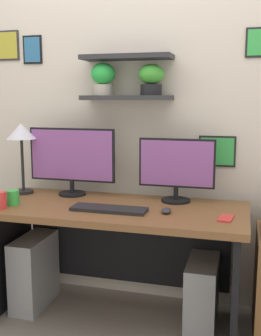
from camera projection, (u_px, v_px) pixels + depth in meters
ground_plane at (113, 321)px, 2.64m from camera, size 8.00×8.00×0.00m
back_wall_assembly at (132, 103)px, 2.83m from camera, size 4.40×0.24×2.70m
desk at (115, 237)px, 2.60m from camera, size 1.60×0.68×0.75m
monitor_left at (72, 158)px, 2.77m from camera, size 0.59×0.18×0.45m
monitor_right at (177, 168)px, 2.59m from camera, size 0.48×0.18×0.40m
keyboard at (109, 209)px, 2.41m from camera, size 0.44×0.14×0.02m
computer_mouse at (166, 211)px, 2.36m from camera, size 0.06×0.09×0.03m
desk_lamp at (21, 137)px, 2.79m from camera, size 0.20×0.20×0.48m
cell_phone at (226, 218)px, 2.24m from camera, size 0.09×0.15×0.01m
coffee_mug at (13, 198)px, 2.54m from camera, size 0.08×0.08×0.09m
pen_cup at (1, 200)px, 2.45m from camera, size 0.07×0.07×0.10m
computer_tower_left at (34, 271)px, 2.81m from camera, size 0.18×0.40×0.48m
computer_tower_right at (202, 294)px, 2.55m from camera, size 0.18×0.40×0.42m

